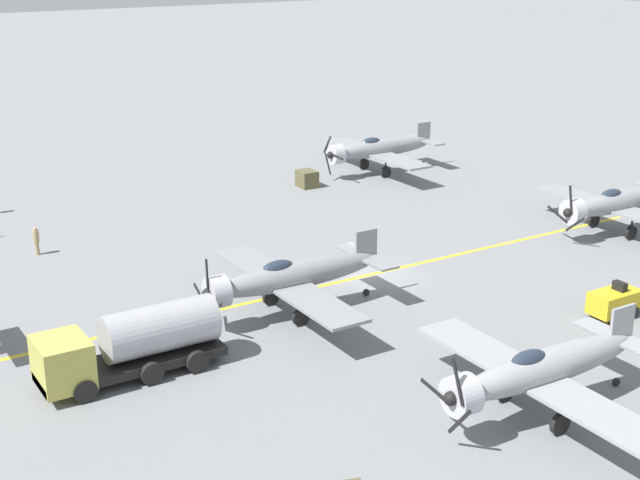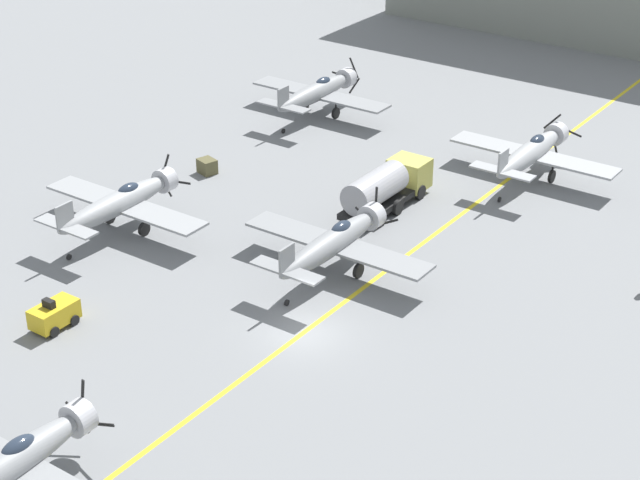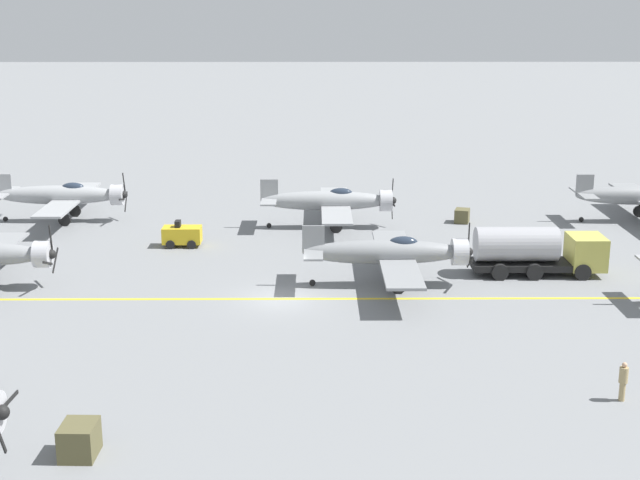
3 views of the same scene
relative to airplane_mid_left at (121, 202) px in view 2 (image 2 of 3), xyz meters
name	(u,v)px [view 2 (image 2 of 3)]	position (x,y,z in m)	size (l,w,h in m)	color
ground_plane	(303,333)	(16.22, -3.07, -2.01)	(400.00, 400.00, 0.00)	slate
taxiway_stripe	(303,333)	(16.22, -3.07, -2.01)	(0.30, 160.00, 0.01)	yellow
airplane_mid_left	(121,202)	(0.00, 0.00, 0.00)	(12.00, 9.98, 3.70)	#919496
airplane_far_left	(318,92)	(-1.72, 23.60, 0.00)	(12.00, 9.98, 3.65)	gray
airplane_near_center	(6,468)	(14.14, -20.97, 0.00)	(12.00, 9.98, 3.78)	gray
airplane_far_center	(532,152)	(17.38, 22.06, 0.00)	(12.00, 9.98, 3.65)	#96999C
airplane_mid_center	(334,242)	(13.82, 3.23, 0.00)	(12.00, 9.98, 3.80)	gray
fuel_tanker	(386,187)	(11.65, 12.43, -0.50)	(2.68, 8.00, 2.98)	black
tow_tractor	(54,314)	(5.04, -10.23, -1.22)	(1.57, 2.60, 1.79)	gold
supply_crate_mid_lane	(207,166)	(-1.57, 9.95, -1.50)	(1.24, 1.03, 1.03)	brown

